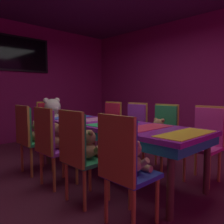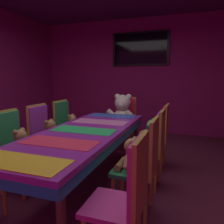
% 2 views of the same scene
% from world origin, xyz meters
% --- Properties ---
extents(ground_plane, '(7.90, 7.90, 0.00)m').
position_xyz_m(ground_plane, '(0.00, 0.00, 0.00)').
color(ground_plane, '#591E33').
extents(wall_back, '(5.20, 0.12, 2.80)m').
position_xyz_m(wall_back, '(0.00, 3.20, 1.40)').
color(wall_back, '#8C1959').
rests_on(wall_back, ground_plane).
extents(wall_right, '(0.12, 6.40, 2.80)m').
position_xyz_m(wall_right, '(2.60, 0.00, 1.40)').
color(wall_right, '#8C1959').
rests_on(wall_right, ground_plane).
extents(banquet_table, '(0.90, 2.52, 0.75)m').
position_xyz_m(banquet_table, '(0.00, -0.00, 0.65)').
color(banquet_table, purple).
rests_on(banquet_table, ground_plane).
extents(chair_left_0, '(0.42, 0.41, 0.98)m').
position_xyz_m(chair_left_0, '(-0.80, -0.92, 0.60)').
color(chair_left_0, '#2D47B2').
rests_on(chair_left_0, ground_plane).
extents(teddy_left_0, '(0.24, 0.31, 0.30)m').
position_xyz_m(teddy_left_0, '(-0.65, -0.92, 0.59)').
color(teddy_left_0, tan).
rests_on(teddy_left_0, chair_left_0).
extents(chair_left_1, '(0.42, 0.41, 0.98)m').
position_xyz_m(chair_left_1, '(-0.82, -0.31, 0.60)').
color(chair_left_1, '#268C4C').
rests_on(chair_left_1, ground_plane).
extents(teddy_left_1, '(0.26, 0.34, 0.32)m').
position_xyz_m(teddy_left_1, '(-0.67, -0.31, 0.59)').
color(teddy_left_1, '#9E7247').
rests_on(teddy_left_1, chair_left_1).
extents(chair_left_2, '(0.42, 0.41, 0.98)m').
position_xyz_m(chair_left_2, '(-0.81, 0.28, 0.60)').
color(chair_left_2, purple).
rests_on(chair_left_2, ground_plane).
extents(teddy_left_2, '(0.26, 0.34, 0.32)m').
position_xyz_m(teddy_left_2, '(-0.67, 0.28, 0.60)').
color(teddy_left_2, olive).
rests_on(teddy_left_2, chair_left_2).
extents(chair_left_3, '(0.42, 0.41, 0.98)m').
position_xyz_m(chair_left_3, '(-0.81, 0.90, 0.60)').
color(chair_left_3, '#268C4C').
rests_on(chair_left_3, ground_plane).
extents(teddy_left_3, '(0.24, 0.31, 0.30)m').
position_xyz_m(teddy_left_3, '(-0.66, 0.90, 0.59)').
color(teddy_left_3, '#9E7247').
rests_on(teddy_left_3, chair_left_3).
extents(chair_right_0, '(0.42, 0.41, 0.98)m').
position_xyz_m(chair_right_0, '(0.82, -0.94, 0.60)').
color(chair_right_0, '#CC338C').
rests_on(chair_right_0, ground_plane).
extents(chair_right_1, '(0.42, 0.41, 0.98)m').
position_xyz_m(chair_right_1, '(0.81, -0.27, 0.60)').
color(chair_right_1, '#268C4C').
rests_on(chair_right_1, ground_plane).
extents(teddy_right_1, '(0.26, 0.34, 0.32)m').
position_xyz_m(teddy_right_1, '(0.66, -0.27, 0.60)').
color(teddy_right_1, '#9E7247').
rests_on(teddy_right_1, chair_right_1).
extents(chair_right_2, '(0.42, 0.41, 0.98)m').
position_xyz_m(chair_right_2, '(0.81, 0.31, 0.60)').
color(chair_right_2, purple).
rests_on(chair_right_2, ground_plane).
extents(teddy_right_2, '(0.22, 0.29, 0.27)m').
position_xyz_m(teddy_right_2, '(0.67, 0.31, 0.57)').
color(teddy_right_2, olive).
rests_on(teddy_right_2, chair_right_2).
extents(chair_right_3, '(0.42, 0.41, 0.98)m').
position_xyz_m(chair_right_3, '(0.81, 0.92, 0.60)').
color(chair_right_3, red).
rests_on(chair_right_3, ground_plane).
extents(teddy_right_3, '(0.24, 0.31, 0.29)m').
position_xyz_m(teddy_right_3, '(0.67, 0.92, 0.58)').
color(teddy_right_3, tan).
rests_on(teddy_right_3, chair_right_3).
extents(throne_chair, '(0.41, 0.42, 0.98)m').
position_xyz_m(throne_chair, '(0.00, 1.81, 0.60)').
color(throne_chair, red).
rests_on(throne_chair, ground_plane).
extents(king_teddy_bear, '(0.64, 0.49, 0.60)m').
position_xyz_m(king_teddy_bear, '(0.00, 1.64, 0.72)').
color(king_teddy_bear, silver).
rests_on(king_teddy_bear, throne_chair).
extents(wall_tv, '(1.38, 0.06, 0.80)m').
position_xyz_m(wall_tv, '(0.00, 3.11, 2.05)').
color(wall_tv, black).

